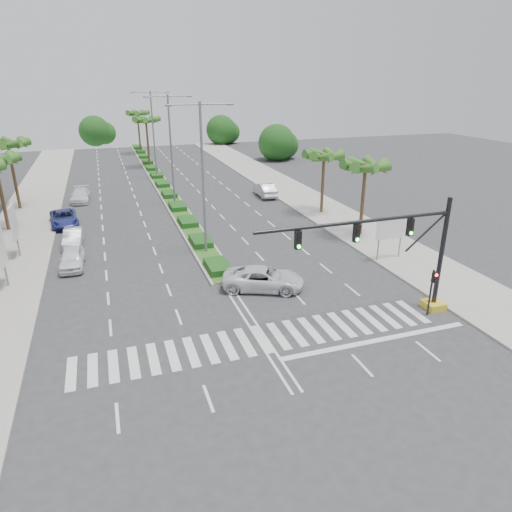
{
  "coord_description": "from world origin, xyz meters",
  "views": [
    {
      "loc": [
        -7.37,
        -20.78,
        13.65
      ],
      "look_at": [
        1.31,
        4.93,
        3.0
      ],
      "focal_mm": 32.0,
      "sensor_mm": 36.0,
      "label": 1
    }
  ],
  "objects_px": {
    "car_right": "(265,190)",
    "car_parked_d": "(80,195)",
    "car_parked_b": "(73,237)",
    "car_crossing": "(263,279)",
    "car_parked_a": "(72,258)",
    "car_parked_c": "(64,218)"
  },
  "relations": [
    {
      "from": "car_parked_b",
      "to": "car_parked_d",
      "type": "bearing_deg",
      "value": 92.5
    },
    {
      "from": "car_right",
      "to": "car_parked_a",
      "type": "bearing_deg",
      "value": 39.46
    },
    {
      "from": "car_parked_b",
      "to": "car_parked_d",
      "type": "height_order",
      "value": "car_parked_d"
    },
    {
      "from": "car_parked_c",
      "to": "car_parked_d",
      "type": "distance_m",
      "value": 9.59
    },
    {
      "from": "car_parked_b",
      "to": "car_right",
      "type": "xyz_separation_m",
      "value": [
        21.69,
        11.09,
        0.11
      ]
    },
    {
      "from": "car_parked_a",
      "to": "car_parked_b",
      "type": "distance_m",
      "value": 5.31
    },
    {
      "from": "car_parked_b",
      "to": "car_parked_c",
      "type": "relative_size",
      "value": 0.81
    },
    {
      "from": "car_parked_d",
      "to": "car_right",
      "type": "relative_size",
      "value": 1.0
    },
    {
      "from": "car_parked_b",
      "to": "car_parked_d",
      "type": "relative_size",
      "value": 0.87
    },
    {
      "from": "car_parked_d",
      "to": "car_parked_a",
      "type": "bearing_deg",
      "value": -87.22
    },
    {
      "from": "car_parked_d",
      "to": "car_crossing",
      "type": "relative_size",
      "value": 0.89
    },
    {
      "from": "car_crossing",
      "to": "car_right",
      "type": "height_order",
      "value": "car_right"
    },
    {
      "from": "car_parked_b",
      "to": "car_right",
      "type": "height_order",
      "value": "car_right"
    },
    {
      "from": "car_parked_d",
      "to": "car_parked_b",
      "type": "bearing_deg",
      "value": -87.67
    },
    {
      "from": "car_parked_b",
      "to": "car_parked_d",
      "type": "xyz_separation_m",
      "value": [
        0.27,
        15.83,
        0.01
      ]
    },
    {
      "from": "car_crossing",
      "to": "car_parked_d",
      "type": "bearing_deg",
      "value": 46.42
    },
    {
      "from": "car_parked_a",
      "to": "car_parked_c",
      "type": "distance_m",
      "value": 11.7
    },
    {
      "from": "car_parked_b",
      "to": "car_parked_d",
      "type": "distance_m",
      "value": 15.83
    },
    {
      "from": "car_parked_a",
      "to": "car_right",
      "type": "distance_m",
      "value": 27.14
    },
    {
      "from": "car_right",
      "to": "car_parked_d",
      "type": "bearing_deg",
      "value": -10.21
    },
    {
      "from": "car_parked_c",
      "to": "car_parked_b",
      "type": "bearing_deg",
      "value": -87.03
    },
    {
      "from": "car_parked_a",
      "to": "car_parked_b",
      "type": "relative_size",
      "value": 1.0
    }
  ]
}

